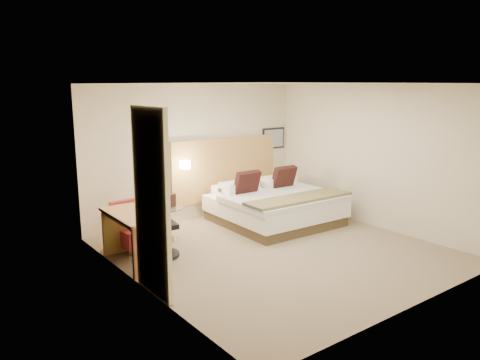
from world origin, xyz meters
TOP-DOWN VIEW (x-y plane):
  - floor at (0.00, 0.00)m, footprint 4.80×5.00m
  - ceiling at (0.00, 0.00)m, footprint 4.80×5.00m
  - wall_back at (0.00, 2.51)m, footprint 4.80×0.02m
  - wall_front at (0.00, -2.51)m, footprint 4.80×0.02m
  - wall_left at (-2.41, 0.00)m, footprint 0.02×5.00m
  - wall_right at (2.41, 0.00)m, footprint 0.02×5.00m
  - headboard_panel at (0.70, 2.47)m, footprint 2.60×0.04m
  - art_frame at (2.02, 2.48)m, footprint 0.62×0.03m
  - art_canvas at (2.02, 2.46)m, footprint 0.54×0.01m
  - lamp_arm at (-0.35, 2.42)m, footprint 0.02×0.12m
  - lamp_shade at (-0.35, 2.36)m, footprint 0.15×0.15m
  - curtain at (-2.36, -0.25)m, footprint 0.06×0.90m
  - bottle_a at (-1.28, 1.55)m, footprint 0.08×0.08m
  - bottle_b at (-1.20, 1.63)m, footprint 0.08×0.08m
  - menu_folder at (-1.10, 1.54)m, footprint 0.15×0.09m
  - bed at (1.02, 1.26)m, footprint 2.21×2.15m
  - lounge_chair at (-1.75, 1.56)m, footprint 0.79×0.71m
  - side_table at (-1.19, 1.54)m, footprint 0.66×0.66m
  - desk at (-2.11, 0.88)m, footprint 0.60×1.28m
  - desk_chair at (-1.66, 0.95)m, footprint 0.67×0.67m

SIDE VIEW (x-z plane):
  - floor at x=0.00m, z-range -0.02..0.00m
  - lounge_chair at x=-1.75m, z-range -0.08..0.71m
  - side_table at x=-1.19m, z-range 0.03..0.62m
  - bed at x=1.02m, z-range -0.18..0.87m
  - desk_chair at x=-1.66m, z-range -0.09..0.93m
  - desk at x=-2.11m, z-range 0.23..1.02m
  - bottle_a at x=-1.28m, z-range 0.59..0.80m
  - bottle_b at x=-1.20m, z-range 0.59..0.80m
  - menu_folder at x=-1.10m, z-range 0.59..0.82m
  - headboard_panel at x=0.70m, z-range 0.30..1.60m
  - lamp_arm at x=-0.35m, z-range 1.14..1.16m
  - lamp_shade at x=-0.35m, z-range 1.07..1.22m
  - curtain at x=-2.36m, z-range 0.01..2.43m
  - wall_back at x=0.00m, z-range 0.00..2.70m
  - wall_front at x=0.00m, z-range 0.00..2.70m
  - wall_left at x=-2.41m, z-range 0.00..2.70m
  - wall_right at x=2.41m, z-range 0.00..2.70m
  - art_frame at x=2.02m, z-range 1.27..1.73m
  - art_canvas at x=2.02m, z-range 1.30..1.70m
  - ceiling at x=0.00m, z-range 2.70..2.72m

